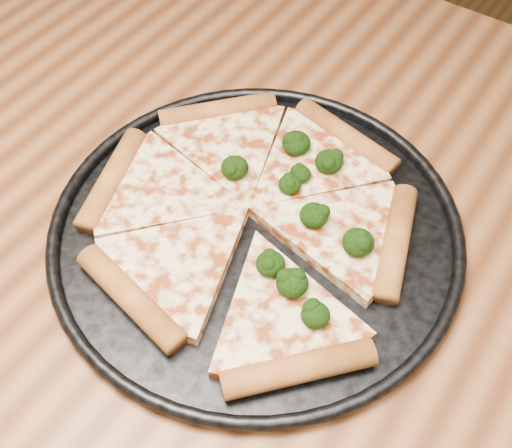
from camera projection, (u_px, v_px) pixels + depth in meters
The scene contains 4 objects.
dining_table at pixel (249, 280), 0.70m from camera, with size 1.20×0.90×0.75m.
pizza_pan at pixel (256, 229), 0.62m from camera, with size 0.39×0.39×0.02m.
pizza at pixel (250, 213), 0.62m from camera, with size 0.34×0.33×0.02m.
broccoli_florets at pixel (301, 211), 0.61m from camera, with size 0.18×0.18×0.02m.
Camera 1 is at (0.22, -0.31, 1.25)m, focal length 46.17 mm.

